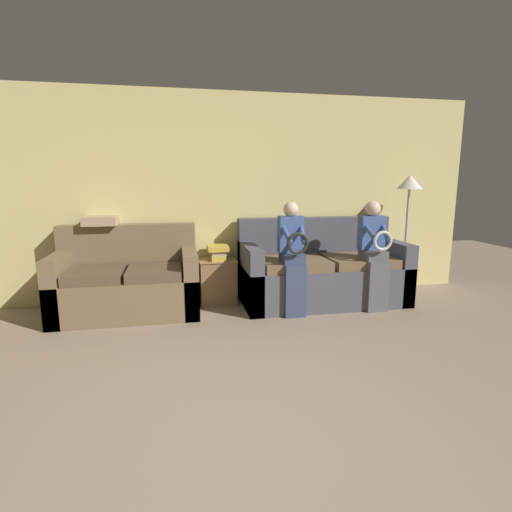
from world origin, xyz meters
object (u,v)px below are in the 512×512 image
Objects in this scene: child_left_seated at (293,253)px; child_right_seated at (374,250)px; side_shelf at (218,280)px; throw_pillow at (101,221)px; couch_side at (128,283)px; book_stack at (218,252)px; couch_main at (321,273)px; floor_lamp at (409,195)px.

child_left_seated is 1.00× the size of child_right_seated.
side_shelf is (-0.77, 0.61, -0.42)m from child_left_seated.
throw_pillow reaches higher than side_shelf.
couch_side is 1.89m from child_left_seated.
child_right_seated is at bearing 0.12° from child_left_seated.
side_shelf is 0.35m from book_stack.
book_stack is 1.40m from throw_pillow.
child_left_seated reaches higher than book_stack.
throw_pillow reaches higher than couch_side.
couch_main is 1.27× the size of couch_side.
couch_main is 0.71m from child_left_seated.
floor_lamp reaches higher than couch_main.
side_shelf is 1.53m from throw_pillow.
throw_pillow reaches higher than book_stack.
book_stack is (-1.26, 0.23, 0.27)m from couch_main.
child_right_seated is at bearing -12.34° from throw_pillow.
throw_pillow is at bearing 173.50° from couch_main.
child_left_seated is at bearing -179.88° from child_right_seated.
floor_lamp is (1.19, 0.11, 0.95)m from couch_main.
child_left_seated is 3.85× the size of book_stack.
throw_pillow is (-1.34, 0.07, 0.40)m from book_stack.
couch_side is at bearing 167.78° from child_left_seated.
couch_side is 1.07m from side_shelf.
floor_lamp is at bearing 5.18° from couch_main.
child_right_seated is 1.05m from floor_lamp.
floor_lamp reaches higher than couch_side.
child_right_seated is (0.98, 0.00, 0.00)m from child_left_seated.
throw_pillow is (-2.59, 0.30, 0.67)m from couch_main.
floor_lamp is 4.23× the size of throw_pillow.
couch_main is 2.31m from couch_side.
child_left_seated is at bearing -142.17° from couch_main.
floor_lamp is at bearing -2.88° from side_shelf.
couch_main reaches higher than side_shelf.
child_left_seated is at bearing -163.78° from floor_lamp.
child_right_seated is 3.41× the size of throw_pillow.
couch_main is 2.70m from throw_pillow.
child_left_seated and child_right_seated have the same top height.
child_right_seated is at bearing -19.19° from side_shelf.
couch_side is 2.85m from child_right_seated.
child_left_seated is (1.81, -0.39, 0.35)m from couch_side.
child_right_seated is 1.85m from book_stack.
floor_lamp is at bearing 16.22° from child_left_seated.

